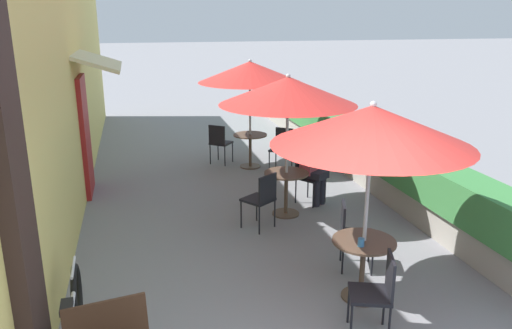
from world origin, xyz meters
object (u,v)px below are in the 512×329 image
at_px(coffee_cup_near, 361,242).
at_px(patio_table_mid, 286,185).
at_px(cafe_chair_far_left, 219,141).
at_px(cafe_chair_near_left, 378,289).
at_px(seated_patron_mid_left, 313,165).
at_px(cafe_chair_far_right, 282,146).
at_px(bicycle_leaning, 73,326).
at_px(patio_umbrella_near, 372,126).
at_px(patio_umbrella_far, 250,72).
at_px(patio_table_near, 363,258).
at_px(patio_umbrella_mid, 288,91).
at_px(cafe_chair_near_right, 351,230).
at_px(cafe_chair_mid_left, 307,173).
at_px(cafe_chair_mid_right, 262,196).
at_px(patio_table_far, 250,144).

distance_m(coffee_cup_near, patio_table_mid, 2.72).
height_order(patio_table_mid, cafe_chair_far_left, cafe_chair_far_left).
relative_size(cafe_chair_near_left, seated_patron_mid_left, 0.70).
bearing_deg(cafe_chair_far_right, cafe_chair_far_left, 6.30).
bearing_deg(bicycle_leaning, patio_umbrella_near, 4.28).
bearing_deg(patio_umbrella_far, patio_table_near, -89.46).
bearing_deg(patio_table_near, cafe_chair_far_left, 96.46).
xyz_separation_m(coffee_cup_near, patio_umbrella_far, (0.05, 5.42, 1.25)).
height_order(patio_umbrella_near, patio_umbrella_mid, same).
relative_size(cafe_chair_near_right, patio_umbrella_far, 0.39).
distance_m(seated_patron_mid_left, patio_umbrella_far, 2.74).
distance_m(cafe_chair_mid_left, bicycle_leaning, 4.86).
xyz_separation_m(patio_umbrella_near, cafe_chair_mid_left, (0.42, 3.05, -1.48)).
height_order(patio_umbrella_mid, seated_patron_mid_left, patio_umbrella_mid).
relative_size(cafe_chair_far_left, cafe_chair_far_right, 1.00).
distance_m(cafe_chair_near_right, cafe_chair_mid_left, 2.39).
xyz_separation_m(coffee_cup_near, bicycle_leaning, (-2.94, -0.22, -0.40)).
bearing_deg(patio_umbrella_mid, patio_umbrella_near, -87.84).
relative_size(patio_table_mid, patio_umbrella_far, 0.31).
xyz_separation_m(patio_umbrella_near, cafe_chair_near_left, (-0.16, -0.68, -1.48)).
height_order(patio_umbrella_mid, cafe_chair_mid_right, patio_umbrella_mid).
bearing_deg(patio_umbrella_far, cafe_chair_far_left, 148.09).
bearing_deg(cafe_chair_mid_right, cafe_chair_far_left, 54.91).
xyz_separation_m(cafe_chair_near_right, coffee_cup_near, (-0.26, -0.80, 0.24)).
distance_m(cafe_chair_near_right, coffee_cup_near, 0.88).
distance_m(seated_patron_mid_left, cafe_chair_far_left, 2.94).
relative_size(patio_umbrella_near, patio_umbrella_mid, 1.00).
bearing_deg(patio_umbrella_far, cafe_chair_near_right, -87.34).
bearing_deg(cafe_chair_mid_right, bicycle_leaning, -169.99).
bearing_deg(patio_umbrella_near, patio_table_far, 90.54).
distance_m(cafe_chair_near_right, cafe_chair_mid_right, 1.64).
xyz_separation_m(patio_umbrella_far, cafe_chair_far_right, (0.59, -0.37, -1.48)).
distance_m(seated_patron_mid_left, bicycle_leaning, 4.85).
height_order(patio_table_near, patio_umbrella_mid, patio_umbrella_mid).
height_order(coffee_cup_near, bicycle_leaning, coffee_cup_near).
relative_size(seated_patron_mid_left, patio_umbrella_far, 0.55).
xyz_separation_m(patio_table_far, bicycle_leaning, (-2.99, -5.65, -0.14)).
distance_m(cafe_chair_mid_right, cafe_chair_far_left, 3.55).
xyz_separation_m(patio_umbrella_mid, cafe_chair_far_left, (-0.54, 3.08, -1.48)).
relative_size(cafe_chair_mid_left, cafe_chair_far_left, 1.00).
distance_m(patio_umbrella_far, bicycle_leaning, 6.60).
xyz_separation_m(seated_patron_mid_left, cafe_chair_far_left, (-1.13, 2.71, -0.17)).
height_order(cafe_chair_near_right, seated_patron_mid_left, seated_patron_mid_left).
distance_m(cafe_chair_mid_right, bicycle_leaning, 3.46).
distance_m(patio_table_mid, patio_umbrella_far, 3.11).
xyz_separation_m(cafe_chair_mid_left, patio_table_far, (-0.47, 2.25, -0.03)).
height_order(cafe_chair_near_left, cafe_chair_mid_left, same).
distance_m(patio_table_mid, cafe_chair_far_right, 2.43).
height_order(patio_table_near, cafe_chair_near_left, cafe_chair_near_left).
xyz_separation_m(cafe_chair_far_left, bicycle_leaning, (-2.40, -6.02, -0.17)).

